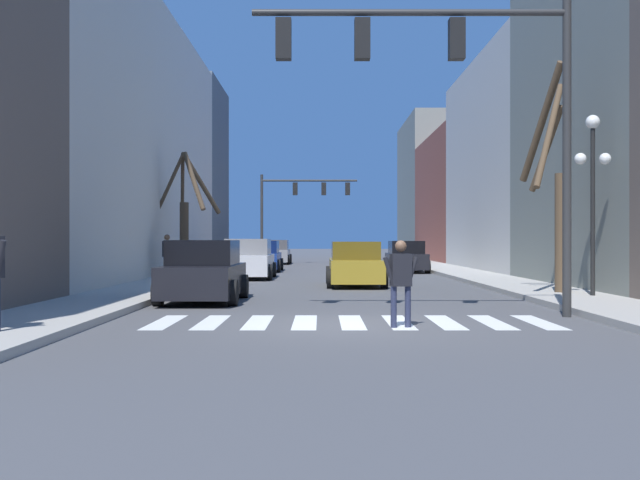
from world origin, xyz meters
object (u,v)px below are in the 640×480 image
at_px(car_driving_away_lane, 402,258).
at_px(pedestrian_on_left_sidewalk, 397,276).
at_px(traffic_signal_far, 294,198).
at_px(traffic_signal_near, 449,77).
at_px(pedestrian_waiting_at_curb, 163,252).
at_px(car_parked_right_far, 245,260).
at_px(street_tree_left_far, 183,213).
at_px(car_parked_left_near, 258,257).
at_px(street_lamp_right_corner, 589,169).
at_px(street_tree_left_near, 551,193).
at_px(car_parked_right_mid, 271,253).
at_px(car_at_intersection, 200,273).
at_px(car_parked_right_near, 351,265).

relative_size(car_driving_away_lane, pedestrian_on_left_sidewalk, 2.67).
xyz_separation_m(traffic_signal_far, pedestrian_on_left_sidewalk, (2.93, -36.07, -3.46)).
relative_size(traffic_signal_near, pedestrian_waiting_at_curb, 4.04).
xyz_separation_m(traffic_signal_far, car_driving_away_lane, (5.70, -12.89, -3.67)).
bearing_deg(car_parked_right_far, street_tree_left_far, 99.05).
xyz_separation_m(traffic_signal_far, pedestrian_waiting_at_curb, (-4.41, -20.85, -3.27)).
bearing_deg(car_parked_left_near, street_lamp_right_corner, -151.31).
xyz_separation_m(street_lamp_right_corner, street_tree_left_near, (-0.52, 1.44, -0.53)).
relative_size(street_lamp_right_corner, pedestrian_on_left_sidewalk, 2.96).
xyz_separation_m(street_lamp_right_corner, car_parked_right_mid, (-10.02, 29.99, -2.70)).
distance_m(car_parked_right_far, car_at_intersection, 11.41).
distance_m(street_lamp_right_corner, pedestrian_waiting_at_curb, 16.17).
xyz_separation_m(car_driving_away_lane, street_tree_left_far, (-9.60, -6.50, 1.96)).
xyz_separation_m(car_parked_right_far, car_at_intersection, (-0.05, -11.41, -0.02)).
relative_size(traffic_signal_near, car_at_intersection, 1.62).
height_order(car_parked_left_near, street_tree_left_far, street_tree_left_far).
relative_size(pedestrian_waiting_at_curb, pedestrian_on_left_sidewalk, 1.05).
bearing_deg(traffic_signal_far, street_lamp_right_corner, -74.25).
bearing_deg(street_tree_left_near, street_tree_left_far, 141.65).
bearing_deg(car_parked_right_far, pedestrian_waiting_at_curb, 122.08).
height_order(car_driving_away_lane, pedestrian_waiting_at_curb, pedestrian_waiting_at_curb).
bearing_deg(car_parked_left_near, pedestrian_waiting_at_curb, 161.80).
height_order(car_at_intersection, street_tree_left_near, street_tree_left_near).
distance_m(car_driving_away_lane, car_parked_right_near, 11.31).
relative_size(car_driving_away_lane, street_tree_left_near, 0.66).
relative_size(car_parked_right_mid, pedestrian_on_left_sidewalk, 2.66).
distance_m(street_lamp_right_corner, car_parked_right_near, 9.13).
relative_size(car_parked_right_mid, pedestrian_waiting_at_curb, 2.54).
xyz_separation_m(traffic_signal_far, car_parked_right_near, (2.69, -23.79, -3.67)).
height_order(street_lamp_right_corner, car_driving_away_lane, street_lamp_right_corner).
xyz_separation_m(car_parked_right_near, street_tree_left_near, (5.32, -5.03, 2.19)).
bearing_deg(car_parked_left_near, car_at_intersection, 179.91).
height_order(car_parked_right_mid, pedestrian_on_left_sidewalk, car_parked_right_mid).
bearing_deg(traffic_signal_far, pedestrian_on_left_sidewalk, -85.35).
distance_m(car_driving_away_lane, street_tree_left_far, 11.76).
height_order(car_parked_right_far, street_tree_left_far, street_tree_left_far).
xyz_separation_m(car_parked_right_near, pedestrian_on_left_sidewalk, (0.25, -12.28, 0.21)).
bearing_deg(pedestrian_waiting_at_curb, car_at_intersection, -145.48).
relative_size(car_driving_away_lane, car_parked_right_mid, 1.00).
relative_size(car_parked_right_near, pedestrian_on_left_sidewalk, 2.86).
xyz_separation_m(car_parked_right_mid, street_tree_left_near, (9.50, -28.55, 2.16)).
height_order(traffic_signal_near, street_tree_left_far, traffic_signal_near).
relative_size(car_parked_right_near, street_tree_left_near, 0.70).
distance_m(street_lamp_right_corner, street_tree_left_near, 1.62).
bearing_deg(pedestrian_waiting_at_curb, pedestrian_on_left_sidewalk, -136.57).
relative_size(car_parked_right_mid, car_at_intersection, 1.02).
relative_size(street_lamp_right_corner, car_parked_left_near, 1.08).
xyz_separation_m(car_parked_right_far, pedestrian_on_left_sidewalk, (4.40, -17.06, 0.17)).
height_order(car_parked_right_far, car_parked_left_near, car_parked_right_far).
bearing_deg(traffic_signal_far, street_tree_left_far, -101.38).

